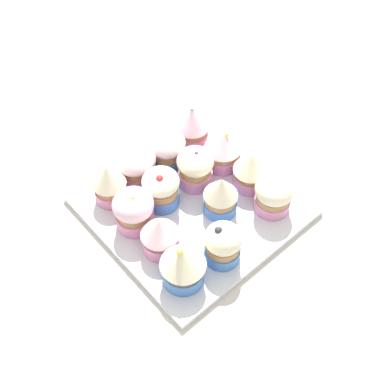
{
  "coord_description": "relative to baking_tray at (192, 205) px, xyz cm",
  "views": [
    {
      "loc": [
        -32.59,
        -37.09,
        69.07
      ],
      "look_at": [
        0.0,
        0.0,
        4.2
      ],
      "focal_mm": 48.55,
      "sensor_mm": 36.0,
      "label": 1
    }
  ],
  "objects": [
    {
      "name": "baking_tray",
      "position": [
        0.0,
        0.0,
        0.0
      ],
      "size": [
        29.9,
        29.9,
        1.2
      ],
      "color": "silver",
      "rests_on": "ground_plane"
    },
    {
      "name": "ground_plane",
      "position": [
        0.0,
        0.0,
        -2.1
      ],
      "size": [
        180.0,
        180.0,
        3.0
      ],
      "primitive_type": "cube",
      "color": "beige"
    },
    {
      "name": "cupcake_3",
      "position": [
        -9.03,
        -3.13,
        4.23
      ],
      "size": [
        5.83,
        5.83,
        7.08
      ],
      "color": "pink",
      "rests_on": "baking_tray"
    },
    {
      "name": "cupcake_12",
      "position": [
        2.57,
        9.27,
        4.09
      ],
      "size": [
        6.36,
        6.36,
        6.68
      ],
      "color": "#477AC6",
      "rests_on": "baking_tray"
    },
    {
      "name": "cupcake_9",
      "position": [
        9.49,
        3.05,
        4.07
      ],
      "size": [
        6.27,
        6.27,
        7.08
      ],
      "color": "pink",
      "rests_on": "baking_tray"
    },
    {
      "name": "cupcake_1",
      "position": [
        -3.14,
        -10.35,
        4.2
      ],
      "size": [
        5.56,
        5.56,
        7.56
      ],
      "color": "#477AC6",
      "rests_on": "baking_tray"
    },
    {
      "name": "cupcake_10",
      "position": [
        -9.05,
        9.44,
        4.61
      ],
      "size": [
        5.54,
        5.54,
        7.73
      ],
      "color": "pink",
      "rests_on": "baking_tray"
    },
    {
      "name": "cupcake_8",
      "position": [
        3.34,
        3.01,
        4.27
      ],
      "size": [
        6.04,
        6.04,
        7.33
      ],
      "color": "pink",
      "rests_on": "baking_tray"
    },
    {
      "name": "cupcake_7",
      "position": [
        -3.4,
        3.5,
        4.12
      ],
      "size": [
        5.96,
        5.96,
        7.23
      ],
      "color": "#477AC6",
      "rests_on": "baking_tray"
    },
    {
      "name": "cupcake_5",
      "position": [
        9.7,
        -3.26,
        4.41
      ],
      "size": [
        5.74,
        5.74,
        7.34
      ],
      "color": "pink",
      "rests_on": "baking_tray"
    },
    {
      "name": "cupcake_13",
      "position": [
        9.04,
        10.25,
        4.5
      ],
      "size": [
        6.03,
        6.03,
        7.68
      ],
      "color": "pink",
      "rests_on": "baking_tray"
    },
    {
      "name": "cupcake_4",
      "position": [
        2.57,
        -3.79,
        4.42
      ],
      "size": [
        5.44,
        5.44,
        7.59
      ],
      "color": "#477AC6",
      "rests_on": "baking_tray"
    },
    {
      "name": "cupcake_6",
      "position": [
        -9.2,
        2.92,
        4.24
      ],
      "size": [
        6.37,
        6.37,
        7.37
      ],
      "color": "pink",
      "rests_on": "baking_tray"
    },
    {
      "name": "cupcake_11",
      "position": [
        -3.35,
        10.03,
        4.06
      ],
      "size": [
        6.75,
        6.75,
        6.63
      ],
      "color": "pink",
      "rests_on": "baking_tray"
    },
    {
      "name": "cupcake_2",
      "position": [
        9.08,
        -8.95,
        4.01
      ],
      "size": [
        6.17,
        6.17,
        6.68
      ],
      "color": "pink",
      "rests_on": "baking_tray"
    },
    {
      "name": "cupcake_0",
      "position": [
        -9.89,
        -9.33,
        4.76
      ],
      "size": [
        6.66,
        6.66,
        8.27
      ],
      "color": "#477AC6",
      "rests_on": "baking_tray"
    }
  ]
}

